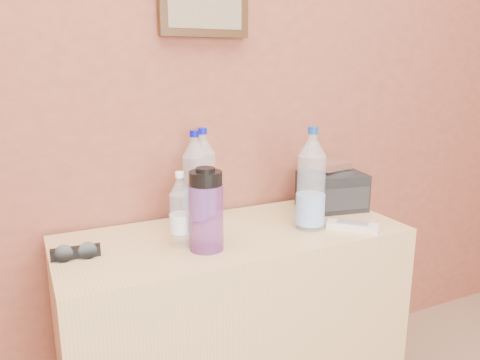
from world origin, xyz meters
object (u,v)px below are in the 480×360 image
object	(u,v)px
pet_large_b	(203,179)
sunglasses	(76,253)
dresser	(234,329)
pet_large_d	(311,184)
toiletry_bag	(332,189)
pet_large_c	(195,182)
pet_small	(181,213)
ac_remote	(353,226)
nalgene_bottle	(206,210)
foil_packet	(330,165)

from	to	relation	value
pet_large_b	sunglasses	bearing A→B (deg)	-158.57
sunglasses	dresser	bearing A→B (deg)	3.97
pet_large_d	toiletry_bag	distance (m)	0.24
toiletry_bag	pet_large_c	bearing A→B (deg)	-178.95
sunglasses	pet_large_b	bearing A→B (deg)	26.05
pet_small	ac_remote	xyz separation A→B (m)	(0.53, -0.11, -0.09)
pet_large_d	pet_large_c	bearing A→B (deg)	144.63
nalgene_bottle	toiletry_bag	xyz separation A→B (m)	(0.55, 0.16, -0.04)
toiletry_bag	sunglasses	bearing A→B (deg)	-165.47
nalgene_bottle	dresser	bearing A→B (deg)	34.65
pet_large_c	toiletry_bag	bearing A→B (deg)	-9.20
sunglasses	foil_packet	bearing A→B (deg)	8.97
pet_small	ac_remote	world-z (taller)	pet_small
toiletry_bag	foil_packet	world-z (taller)	foil_packet
pet_large_b	toiletry_bag	size ratio (longest dim) A/B	1.39
ac_remote	toiletry_bag	xyz separation A→B (m)	(0.07, 0.21, 0.06)
pet_large_c	nalgene_bottle	xyz separation A→B (m)	(-0.06, -0.24, -0.02)
pet_large_c	ac_remote	distance (m)	0.53
dresser	pet_small	bearing A→B (deg)	-171.89
pet_large_c	ac_remote	xyz separation A→B (m)	(0.42, -0.29, -0.12)
pet_large_b	foil_packet	xyz separation A→B (m)	(0.44, -0.11, 0.03)
pet_large_d	ac_remote	world-z (taller)	pet_large_d
pet_small	nalgene_bottle	size ratio (longest dim) A/B	0.92
pet_large_b	pet_large_c	xyz separation A→B (m)	(-0.04, -0.03, -0.00)
sunglasses	ac_remote	world-z (taller)	sunglasses
pet_large_c	toiletry_bag	xyz separation A→B (m)	(0.49, -0.08, -0.06)
nalgene_bottle	sunglasses	world-z (taller)	nalgene_bottle
pet_small	foil_packet	xyz separation A→B (m)	(0.59, 0.10, 0.07)
pet_large_d	nalgene_bottle	world-z (taller)	pet_large_d
pet_large_c	pet_large_d	world-z (taller)	pet_large_d
pet_large_d	sunglasses	bearing A→B (deg)	174.30
foil_packet	pet_large_d	bearing A→B (deg)	-141.72
foil_packet	sunglasses	bearing A→B (deg)	-175.65
pet_large_c	toiletry_bag	size ratio (longest dim) A/B	1.38
pet_large_d	pet_small	distance (m)	0.42
dresser	pet_large_d	size ratio (longest dim) A/B	3.31
pet_large_b	pet_large_d	xyz separation A→B (m)	(0.27, -0.24, 0.01)
pet_large_c	ac_remote	world-z (taller)	pet_large_c
nalgene_bottle	foil_packet	world-z (taller)	nalgene_bottle
nalgene_bottle	toiletry_bag	bearing A→B (deg)	16.15
dresser	pet_large_c	size ratio (longest dim) A/B	3.53
pet_large_d	foil_packet	distance (m)	0.22
pet_large_c	nalgene_bottle	bearing A→B (deg)	-103.56
pet_large_d	toiletry_bag	size ratio (longest dim) A/B	1.47
sunglasses	foil_packet	distance (m)	0.90
pet_large_b	toiletry_bag	xyz separation A→B (m)	(0.46, -0.11, -0.06)
pet_large_d	ac_remote	bearing A→B (deg)	-33.53
nalgene_bottle	ac_remote	world-z (taller)	nalgene_bottle
pet_large_d	nalgene_bottle	xyz separation A→B (m)	(-0.37, -0.02, -0.03)
toiletry_bag	foil_packet	size ratio (longest dim) A/B	1.89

